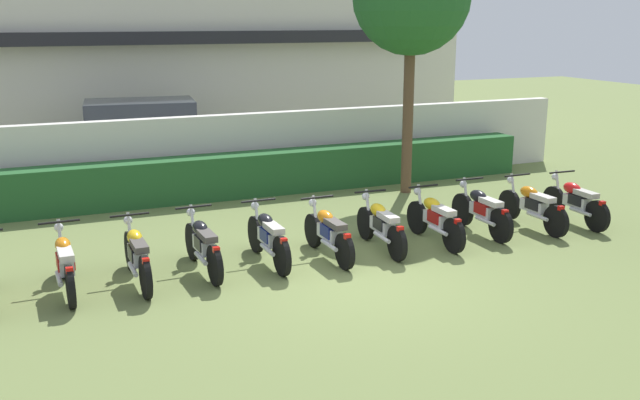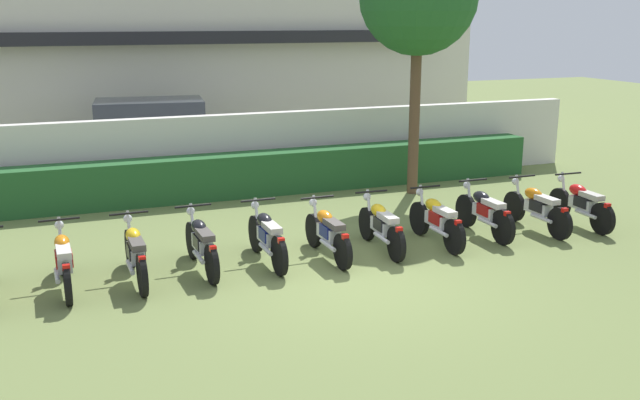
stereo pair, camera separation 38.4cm
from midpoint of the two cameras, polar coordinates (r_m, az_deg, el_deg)
The scene contains 15 objects.
ground at distance 11.20m, azimuth 3.73°, elevation -6.28°, with size 60.00×60.00×0.00m, color olive.
building at distance 24.64m, azimuth -10.87°, elevation 12.40°, with size 18.68×6.50×6.42m.
compound_wall at distance 16.89m, azimuth -5.46°, elevation 3.87°, with size 17.75×0.30×1.77m, color silver.
hedge_row at distance 16.31m, azimuth -4.76°, elevation 2.07°, with size 14.20×0.70×0.97m, color #235628.
parked_car at distance 19.08m, azimuth -12.28°, elevation 4.97°, with size 4.69×2.52×1.89m.
motorcycle_in_row_1 at distance 11.21m, azimuth -18.80°, elevation -4.57°, with size 0.60×1.93×0.96m.
motorcycle_in_row_2 at distance 11.24m, azimuth -13.55°, elevation -4.11°, with size 0.60×1.95×0.97m.
motorcycle_in_row_3 at distance 11.51m, azimuth -8.49°, elevation -3.43°, with size 0.60×1.93×0.97m.
motorcycle_in_row_4 at distance 11.76m, azimuth -3.31°, elevation -2.90°, with size 0.60×1.91×0.98m.
motorcycle_in_row_5 at distance 12.00m, azimuth 1.53°, elevation -2.58°, with size 0.60×1.87×0.96m.
motorcycle_in_row_6 at distance 12.43m, azimuth 5.78°, elevation -2.03°, with size 0.60×1.88×0.96m.
motorcycle_in_row_7 at distance 12.90m, azimuth 10.10°, elevation -1.55°, with size 0.60×1.86×0.97m.
motorcycle_in_row_8 at distance 13.60m, azimuth 13.74°, elevation -0.90°, with size 0.60×1.85×0.98m.
motorcycle_in_row_9 at distance 14.22m, azimuth 17.61°, elevation -0.56°, with size 0.60×1.94×0.96m.
motorcycle_in_row_10 at distance 14.78m, azimuth 20.77°, elevation -0.26°, with size 0.60×1.86×0.96m.
Camera 2 is at (-4.23, -9.58, 3.94)m, focal length 40.21 mm.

